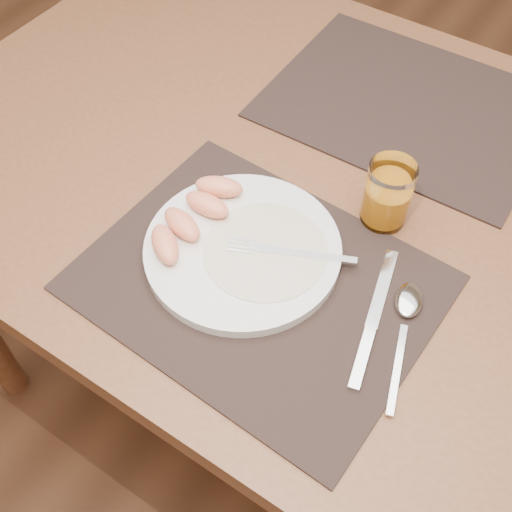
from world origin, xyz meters
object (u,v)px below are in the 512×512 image
(table, at_px, (334,220))
(plate, at_px, (243,249))
(placemat_far, at_px, (408,105))
(fork, at_px, (280,251))
(placemat_near, at_px, (258,282))
(knife, at_px, (371,327))
(spoon, at_px, (407,310))
(juice_glass, at_px, (387,196))

(table, bearing_deg, plate, -103.56)
(table, height_order, plate, plate)
(placemat_far, distance_m, fork, 0.39)
(placemat_near, relative_size, placemat_far, 1.00)
(placemat_far, xyz_separation_m, knife, (0.15, -0.42, 0.00))
(plate, distance_m, knife, 0.20)
(table, xyz_separation_m, spoon, (0.18, -0.15, 0.09))
(placemat_near, xyz_separation_m, plate, (-0.04, 0.03, 0.01))
(placemat_far, bearing_deg, juice_glass, -72.65)
(table, height_order, spoon, spoon)
(table, height_order, knife, knife)
(fork, height_order, juice_glass, juice_glass)
(spoon, xyz_separation_m, juice_glass, (-0.10, 0.13, 0.04))
(placemat_near, bearing_deg, juice_glass, 65.97)
(placemat_near, relative_size, fork, 2.71)
(plate, height_order, knife, plate)
(knife, xyz_separation_m, spoon, (0.03, 0.05, 0.00))
(table, height_order, juice_glass, juice_glass)
(table, relative_size, spoon, 7.42)
(fork, height_order, knife, fork)
(placemat_near, height_order, juice_glass, juice_glass)
(table, bearing_deg, placemat_near, -90.48)
(placemat_near, bearing_deg, placemat_far, 88.79)
(fork, bearing_deg, knife, -10.79)
(knife, bearing_deg, placemat_far, 109.46)
(fork, xyz_separation_m, juice_glass, (0.08, 0.15, 0.03))
(placemat_far, bearing_deg, fork, -90.78)
(placemat_far, height_order, spoon, spoon)
(placemat_far, height_order, knife, knife)
(plate, distance_m, juice_glass, 0.21)
(placemat_near, xyz_separation_m, knife, (0.16, 0.02, 0.00))
(table, height_order, placemat_near, placemat_near)
(plate, height_order, juice_glass, juice_glass)
(table, distance_m, juice_glass, 0.16)
(placemat_near, relative_size, knife, 2.07)
(placemat_far, height_order, plate, plate)
(table, bearing_deg, juice_glass, -17.42)
(spoon, bearing_deg, placemat_far, 115.19)
(placemat_far, height_order, juice_glass, juice_glass)
(placemat_far, distance_m, plate, 0.42)
(placemat_near, height_order, spoon, spoon)
(fork, bearing_deg, placemat_near, -94.70)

